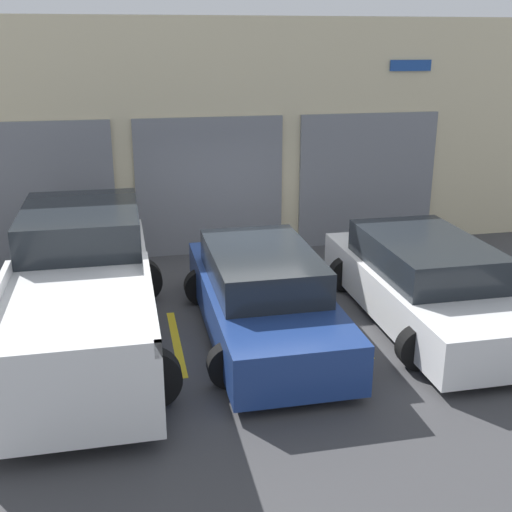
# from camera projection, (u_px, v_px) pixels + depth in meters

# --- Properties ---
(ground_plane) EXTENTS (28.00, 28.00, 0.00)m
(ground_plane) POSITION_uv_depth(u_px,v_px,m) (248.00, 305.00, 10.88)
(ground_plane) COLOR #3D3D3F
(shophouse_building) EXTENTS (14.65, 0.68, 4.71)m
(shophouse_building) POSITION_uv_depth(u_px,v_px,m) (216.00, 140.00, 13.17)
(shophouse_building) COLOR beige
(shophouse_building) RESTS_ON ground
(pickup_truck) EXTENTS (2.50, 5.47, 1.77)m
(pickup_truck) POSITION_uv_depth(u_px,v_px,m) (81.00, 290.00, 9.28)
(pickup_truck) COLOR white
(pickup_truck) RESTS_ON ground
(sedan_white) EXTENTS (2.20, 4.73, 1.33)m
(sedan_white) POSITION_uv_depth(u_px,v_px,m) (425.00, 283.00, 10.16)
(sedan_white) COLOR white
(sedan_white) RESTS_ON ground
(sedan_side) EXTENTS (2.09, 4.55, 1.33)m
(sedan_side) POSITION_uv_depth(u_px,v_px,m) (262.00, 296.00, 9.64)
(sedan_side) COLOR navy
(sedan_side) RESTS_ON ground
(parking_stripe_left) EXTENTS (0.12, 2.20, 0.01)m
(parking_stripe_left) POSITION_uv_depth(u_px,v_px,m) (176.00, 342.00, 9.55)
(parking_stripe_left) COLOR gold
(parking_stripe_left) RESTS_ON ground
(parking_stripe_centre) EXTENTS (0.12, 2.20, 0.01)m
(parking_stripe_centre) POSITION_uv_depth(u_px,v_px,m) (345.00, 326.00, 10.07)
(parking_stripe_centre) COLOR gold
(parking_stripe_centre) RESTS_ON ground
(parking_stripe_right) EXTENTS (0.12, 2.20, 0.01)m
(parking_stripe_right) POSITION_uv_depth(u_px,v_px,m) (497.00, 312.00, 10.59)
(parking_stripe_right) COLOR gold
(parking_stripe_right) RESTS_ON ground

